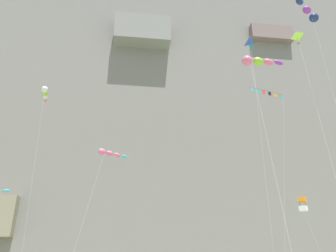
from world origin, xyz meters
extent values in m
cube|color=slate|center=(0.00, 69.39, 41.35)|extent=(180.00, 29.84, 82.70)
cube|color=gray|center=(0.00, 53.01, 53.33)|extent=(12.71, 4.74, 6.81)
cube|color=slate|center=(31.89, 53.94, 56.69)|extent=(10.57, 2.61, 4.14)
ellipsoid|color=pink|center=(-5.17, 30.79, 16.48)|extent=(1.31, 1.28, 0.85)
ellipsoid|color=pink|center=(-4.24, 31.59, 16.56)|extent=(1.21, 1.17, 0.71)
ellipsoid|color=pink|center=(-3.32, 32.38, 16.65)|extent=(1.11, 1.05, 0.56)
ellipsoid|color=#38B2D1|center=(-2.39, 33.17, 16.73)|extent=(1.01, 0.94, 0.42)
cylinder|color=silver|center=(-6.24, 28.54, 8.22)|extent=(2.73, 4.99, 16.19)
ellipsoid|color=#38B2D1|center=(-17.87, 37.26, 12.64)|extent=(1.25, 0.79, 0.36)
ellipsoid|color=pink|center=(8.44, 15.16, 20.56)|extent=(1.23, 1.09, 1.03)
ellipsoid|color=#8CCC33|center=(9.58, 15.39, 20.73)|extent=(1.17, 0.93, 0.87)
ellipsoid|color=pink|center=(10.71, 15.62, 20.90)|extent=(1.12, 0.76, 0.70)
ellipsoid|color=purple|center=(11.84, 15.84, 21.07)|extent=(1.06, 0.59, 0.54)
cylinder|color=silver|center=(8.41, 12.65, 10.25)|extent=(0.77, 5.18, 20.27)
cube|color=#8CCC33|center=(14.61, 16.40, 24.88)|extent=(0.74, 1.38, 1.50)
cylinder|color=black|center=(14.61, 16.40, 24.88)|extent=(0.31, 0.28, 1.21)
cube|color=orange|center=(14.62, 16.40, 24.31)|extent=(0.14, 0.14, 0.09)
cube|color=black|center=(14.62, 16.40, 23.99)|extent=(0.15, 0.13, 0.09)
cube|color=#8CCC33|center=(14.65, 16.40, 23.67)|extent=(0.13, 0.15, 0.09)
cylinder|color=silver|center=(14.36, 14.76, 12.40)|extent=(0.52, 3.30, 24.57)
ellipsoid|color=white|center=(-15.26, 38.00, 28.66)|extent=(1.19, 1.38, 1.05)
ellipsoid|color=#8CCC33|center=(-15.52, 39.39, 28.74)|extent=(1.01, 1.34, 0.87)
ellipsoid|color=white|center=(-15.77, 40.79, 28.81)|extent=(0.83, 1.30, 0.69)
ellipsoid|color=pink|center=(-16.03, 42.19, 28.88)|extent=(0.65, 1.25, 0.50)
cylinder|color=silver|center=(-14.38, 36.05, 14.28)|extent=(1.94, 4.74, 28.32)
cylinder|color=black|center=(20.97, 37.81, 30.82)|extent=(6.97, 2.04, 0.03)
cube|color=teal|center=(23.87, 38.65, 30.47)|extent=(0.57, 0.23, 0.64)
cube|color=orange|center=(22.71, 38.31, 30.47)|extent=(0.57, 0.25, 0.64)
cube|color=black|center=(21.55, 37.98, 30.47)|extent=(0.57, 0.22, 0.64)
cube|color=red|center=(20.38, 37.64, 30.47)|extent=(0.57, 0.24, 0.64)
cube|color=teal|center=(19.22, 37.31, 30.47)|extent=(0.57, 0.24, 0.64)
cube|color=#38B2D1|center=(18.06, 36.97, 30.47)|extent=(0.57, 0.23, 0.64)
cylinder|color=silver|center=(21.55, 37.05, 15.47)|extent=(5.82, 3.55, 30.70)
pyramid|color=blue|center=(16.00, 29.54, 33.33)|extent=(1.19, 1.81, 0.44)
cube|color=teal|center=(15.43, 29.52, 33.25)|extent=(0.55, 0.07, 0.59)
cylinder|color=silver|center=(14.44, 27.60, 16.69)|extent=(2.00, 3.87, 33.14)
ellipsoid|color=navy|center=(18.60, 18.70, 29.71)|extent=(1.73, 1.62, 1.24)
ellipsoid|color=purple|center=(17.36, 17.90, 30.00)|extent=(1.60, 1.44, 1.06)
ellipsoid|color=navy|center=(16.12, 17.10, 30.30)|extent=(1.46, 1.26, 0.88)
cube|color=orange|center=(22.09, 33.93, 11.80)|extent=(1.35, 1.35, 0.67)
cube|color=white|center=(22.09, 33.93, 10.56)|extent=(1.35, 1.35, 0.67)
cylinder|color=black|center=(22.52, 33.93, 11.18)|extent=(0.03, 0.03, 1.81)
cylinder|color=black|center=(21.66, 33.93, 11.18)|extent=(0.03, 0.03, 1.81)
cylinder|color=silver|center=(22.34, 32.11, 5.17)|extent=(0.52, 3.65, 10.11)
camera|label=1|loc=(-1.93, -9.16, 3.13)|focal=35.48mm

